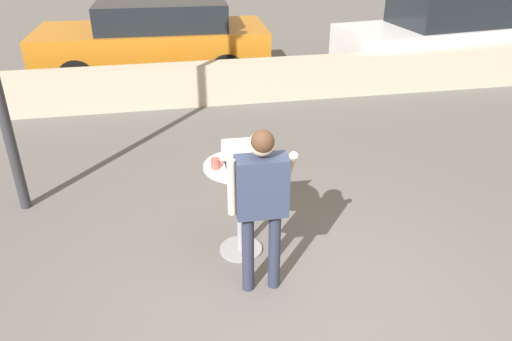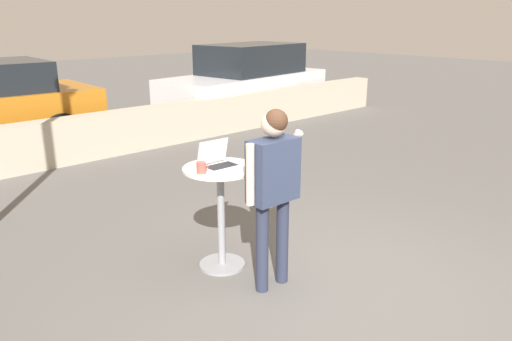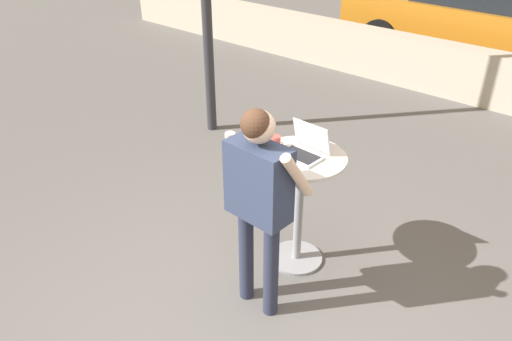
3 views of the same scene
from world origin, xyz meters
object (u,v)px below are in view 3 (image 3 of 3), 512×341
Objects in this scene: cafe_table at (299,194)px; standing_person at (258,190)px; coffee_mug at (275,142)px; parked_car_near_street at (490,17)px; laptop at (305,148)px.

cafe_table is 0.71m from standing_person.
coffee_mug is 6.19m from parked_car_near_street.
standing_person is 6.79m from parked_car_near_street.
coffee_mug is 0.65m from standing_person.
cafe_table is at bearing -92.94° from laptop.
cafe_table is 0.40m from laptop.
standing_person is (0.32, -0.57, -0.03)m from coffee_mug.
laptop is at bearing 98.09° from standing_person.
coffee_mug is at bearing -172.78° from cafe_table.
parked_car_near_street is at bearing 94.46° from coffee_mug.
parked_car_near_street is (-0.71, 6.11, -0.23)m from laptop.
parked_car_near_street is (-0.80, 6.74, -0.20)m from standing_person.
cafe_table is at bearing -83.37° from parked_car_near_street.
standing_person is at bearing -83.19° from parked_car_near_street.
laptop is (0.00, 0.03, 0.40)m from cafe_table.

